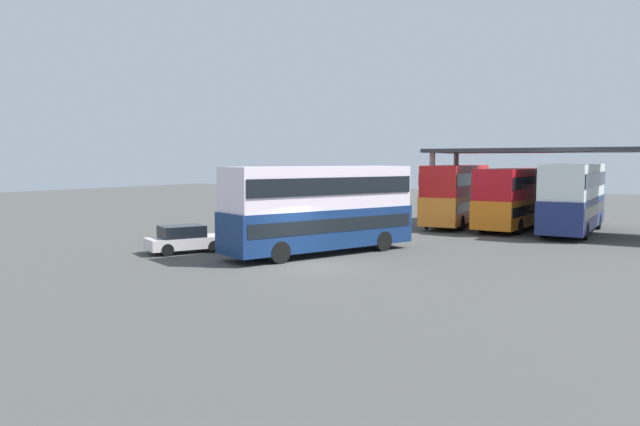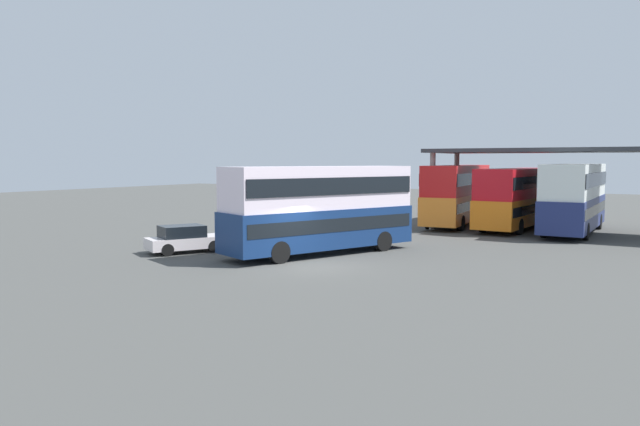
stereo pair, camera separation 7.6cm
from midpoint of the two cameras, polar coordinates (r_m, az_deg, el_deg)
ground_plane at (r=26.24m, az=-0.74°, el=-5.01°), size 140.00×140.00×0.00m
double_decker_main at (r=29.41m, az=0.09°, el=0.64°), size 6.07×10.25×4.25m
parked_hatchback at (r=30.77m, az=-12.50°, el=-2.39°), size 3.18×4.08×1.35m
double_decker_near_canopy at (r=43.89m, az=12.78°, el=1.90°), size 3.31×10.79×4.20m
double_decker_mid_row at (r=42.49m, az=18.02°, el=1.55°), size 3.17×10.55×4.01m
double_decker_far_right at (r=41.13m, az=22.74°, el=1.52°), size 2.67×10.56×4.32m
depot_canopy at (r=40.63m, az=24.46°, el=5.09°), size 20.12×6.23×5.29m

